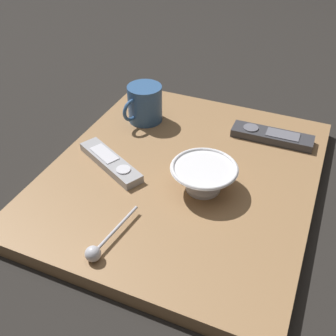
{
  "coord_description": "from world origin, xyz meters",
  "views": [
    {
      "loc": [
        -0.25,
        0.66,
        0.59
      ],
      "look_at": [
        0.02,
        0.03,
        0.05
      ],
      "focal_mm": 43.61,
      "sensor_mm": 36.0,
      "label": 1
    }
  ],
  "objects_px": {
    "cereal_bowl": "(204,176)",
    "coffee_mug": "(144,104)",
    "teaspoon": "(97,249)",
    "tv_remote_far": "(272,136)",
    "tv_remote_near": "(110,162)"
  },
  "relations": [
    {
      "from": "tv_remote_near",
      "to": "tv_remote_far",
      "type": "distance_m",
      "value": 0.39
    },
    {
      "from": "cereal_bowl",
      "to": "tv_remote_far",
      "type": "bearing_deg",
      "value": -111.44
    },
    {
      "from": "cereal_bowl",
      "to": "tv_remote_near",
      "type": "xyz_separation_m",
      "value": [
        0.22,
        0.01,
        -0.02
      ]
    },
    {
      "from": "coffee_mug",
      "to": "teaspoon",
      "type": "distance_m",
      "value": 0.46
    },
    {
      "from": "coffee_mug",
      "to": "tv_remote_far",
      "type": "distance_m",
      "value": 0.33
    },
    {
      "from": "teaspoon",
      "to": "tv_remote_near",
      "type": "bearing_deg",
      "value": -65.54
    },
    {
      "from": "coffee_mug",
      "to": "teaspoon",
      "type": "xyz_separation_m",
      "value": [
        -0.12,
        0.44,
        -0.03
      ]
    },
    {
      "from": "coffee_mug",
      "to": "tv_remote_near",
      "type": "height_order",
      "value": "coffee_mug"
    },
    {
      "from": "cereal_bowl",
      "to": "tv_remote_near",
      "type": "relative_size",
      "value": 0.73
    },
    {
      "from": "cereal_bowl",
      "to": "coffee_mug",
      "type": "height_order",
      "value": "coffee_mug"
    },
    {
      "from": "coffee_mug",
      "to": "cereal_bowl",
      "type": "bearing_deg",
      "value": 139.04
    },
    {
      "from": "coffee_mug",
      "to": "tv_remote_near",
      "type": "relative_size",
      "value": 0.63
    },
    {
      "from": "cereal_bowl",
      "to": "coffee_mug",
      "type": "xyz_separation_m",
      "value": [
        0.23,
        -0.2,
        0.01
      ]
    },
    {
      "from": "teaspoon",
      "to": "coffee_mug",
      "type": "bearing_deg",
      "value": -74.76
    },
    {
      "from": "teaspoon",
      "to": "tv_remote_far",
      "type": "xyz_separation_m",
      "value": [
        -0.2,
        -0.48,
        -0.0
      ]
    }
  ]
}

